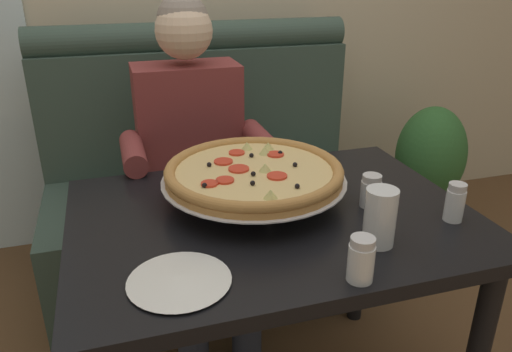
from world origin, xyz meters
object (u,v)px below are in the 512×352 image
Objects in this scene: pizza at (254,173)px; shaker_oregano at (455,205)px; shaker_pepper_flakes at (361,262)px; dining_table at (273,244)px; plate_near_left at (179,278)px; drinking_glass at (380,220)px; shaker_parmesan at (371,193)px; booth_bench at (211,193)px; potted_plant at (429,164)px; diner_main at (194,151)px.

pizza is 4.96× the size of shaker_oregano.
shaker_oregano reaches higher than shaker_pepper_flakes.
dining_table is 2.08× the size of pizza.
plate_near_left is at bearing -128.65° from pizza.
drinking_glass is at bearing -55.25° from pizza.
shaker_parmesan is at bearing -23.10° from pizza.
shaker_pepper_flakes is at bearing -76.35° from pizza.
booth_bench reaches higher than pizza.
drinking_glass reaches higher than shaker_parmesan.
shaker_pepper_flakes is at bearing -154.96° from shaker_oregano.
shaker_oregano is 0.47× the size of plate_near_left.
potted_plant is at bearing 33.53° from pizza.
diner_main reaches higher than shaker_parmesan.
pizza is at bearing -91.98° from booth_bench.
dining_table is 0.87× the size of diner_main.
shaker_oregano is at bearing -29.54° from pizza.
diner_main reaches higher than pizza.
booth_bench is at bearing 100.16° from drinking_glass.
dining_table is at bearing 103.09° from shaker_pepper_flakes.
diner_main reaches higher than booth_bench.
shaker_oregano reaches higher than plate_near_left.
plate_near_left is (-0.75, -0.07, -0.04)m from shaker_oregano.
potted_plant is at bearing 48.54° from shaker_pepper_flakes.
diner_main is 0.97m from shaker_oregano.
plate_near_left reaches higher than dining_table.
dining_table is 0.21m from pizza.
shaker_parmesan is at bearing -7.26° from dining_table.
booth_bench reaches higher than shaker_parmesan.
pizza is 0.34m from shaker_parmesan.
booth_bench is 1.20m from shaker_oregano.
shaker_parmesan is 0.14× the size of potted_plant.
shaker_pepper_flakes is 0.41m from shaker_oregano.
plate_near_left is at bearing -105.02° from booth_bench.
booth_bench is 1.30× the size of dining_table.
booth_bench reaches higher than shaker_oregano.
shaker_parmesan is 0.90× the size of shaker_pepper_flakes.
dining_table is at bearing -90.00° from booth_bench.
shaker_oregano is at bearing -124.23° from potted_plant.
pizza reaches higher than shaker_parmesan.
pizza is 0.39m from drinking_glass.
shaker_oregano reaches higher than dining_table.
potted_plant is at bearing 48.69° from drinking_glass.
dining_table is at bearing 172.74° from shaker_parmesan.
booth_bench is at bearing -178.66° from potted_plant.
plate_near_left is 0.50m from drinking_glass.
pizza reaches higher than shaker_pepper_flakes.
diner_main reaches higher than dining_table.
drinking_glass is (0.50, 0.02, 0.05)m from plate_near_left.
diner_main is at bearing 121.53° from shaker_parmesan.
shaker_parmesan is (0.31, -0.13, -0.05)m from pizza.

